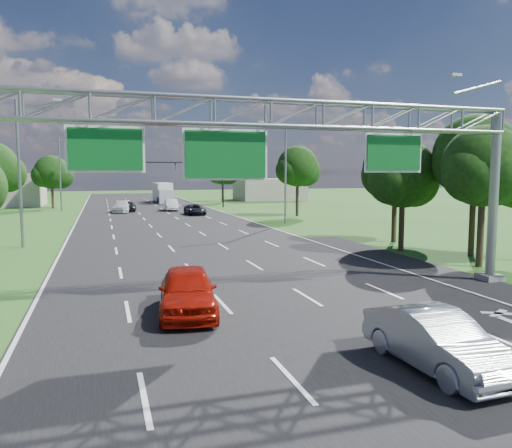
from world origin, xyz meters
name	(u,v)px	position (x,y,z in m)	size (l,w,h in m)	color
ground	(189,241)	(0.00, 30.00, 0.00)	(220.00, 220.00, 0.00)	#2E5319
road	(189,241)	(0.00, 30.00, 0.00)	(18.00, 180.00, 0.02)	black
road_flare	(440,274)	(10.20, 14.00, 0.00)	(3.00, 30.00, 0.02)	black
sign_gantry	(270,129)	(0.33, 12.00, 6.89)	(23.50, 1.00, 9.56)	gray
traffic_signal	(199,172)	(7.48, 65.00, 5.17)	(12.21, 0.24, 7.00)	black
streetlight_l_near	(22,166)	(-11.30, 30.00, 5.58)	(2.97, 0.22, 10.16)	gray
streetlight_l_far	(61,169)	(-11.30, 65.00, 5.58)	(2.97, 0.22, 10.16)	gray
streetlight_r_mid	(284,168)	(11.30, 40.00, 5.58)	(2.97, 0.22, 10.16)	gray
tree_cluster_right	(452,170)	(14.80, 19.19, 5.31)	(9.91, 14.60, 8.68)	#2D2116
tree_verge_lc	(52,174)	(-12.92, 70.04, 4.98)	(5.76, 4.80, 7.62)	#2D2116
tree_verge_rd	(298,168)	(16.08, 48.04, 5.63)	(5.76, 4.80, 8.28)	#2D2116
tree_verge_re	(223,172)	(14.08, 78.04, 5.20)	(5.76, 4.80, 7.84)	#2D2116
building_right	(269,189)	(24.00, 82.00, 2.00)	(12.00, 9.00, 4.00)	#9E9484
red_coupe	(187,290)	(-3.30, 10.63, 0.86)	(2.03, 5.05, 1.72)	#AB1507
silver_sedan	(436,340)	(2.09, 3.55, 0.77)	(1.63, 4.67, 1.54)	#B0B6BC
car_queue_a	(122,207)	(-3.80, 59.75, 0.74)	(2.07, 5.08, 1.47)	silver
car_queue_b	(195,210)	(4.65, 53.19, 0.63)	(2.09, 4.53, 1.26)	black
car_queue_c	(130,206)	(-2.74, 60.79, 0.68)	(1.61, 4.01, 1.37)	black
car_queue_d	(171,205)	(2.78, 60.91, 0.77)	(1.62, 4.65, 1.53)	silver
box_truck	(163,193)	(3.95, 80.26, 1.61)	(2.89, 8.95, 3.35)	silver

